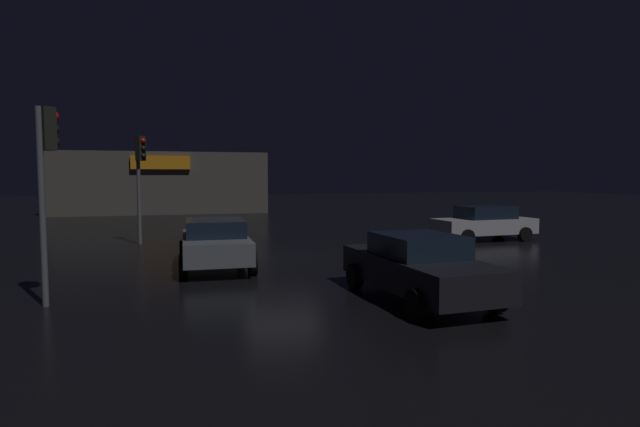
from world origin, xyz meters
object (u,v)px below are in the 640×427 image
(car_crossing, at_px, (484,223))
(traffic_signal_opposite, at_px, (140,168))
(store_building, at_px, (163,182))
(traffic_signal_main, at_px, (46,162))
(car_far, at_px, (215,242))
(car_near, at_px, (418,266))

(car_crossing, bearing_deg, traffic_signal_opposite, 169.28)
(store_building, relative_size, traffic_signal_opposite, 3.48)
(store_building, distance_m, traffic_signal_main, 30.11)
(traffic_signal_opposite, distance_m, car_far, 7.07)
(car_near, distance_m, car_far, 6.52)
(store_building, bearing_deg, car_near, -79.25)
(store_building, height_order, traffic_signal_opposite, store_building)
(car_far, distance_m, car_crossing, 12.02)
(traffic_signal_main, distance_m, car_crossing, 16.89)
(traffic_signal_opposite, bearing_deg, traffic_signal_main, -97.39)
(store_building, distance_m, car_near, 32.26)
(car_far, bearing_deg, store_building, 94.29)
(traffic_signal_opposite, distance_m, car_crossing, 14.30)
(traffic_signal_main, bearing_deg, car_crossing, 25.26)
(car_far, height_order, car_crossing, car_crossing)
(traffic_signal_opposite, bearing_deg, store_building, 88.80)
(traffic_signal_main, bearing_deg, traffic_signal_opposite, 82.61)
(car_near, bearing_deg, traffic_signal_main, 168.16)
(car_near, bearing_deg, car_crossing, 49.68)
(traffic_signal_opposite, xyz_separation_m, car_near, (6.44, -11.39, -2.29))
(store_building, distance_m, car_far, 26.64)
(traffic_signal_main, bearing_deg, car_near, -11.84)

